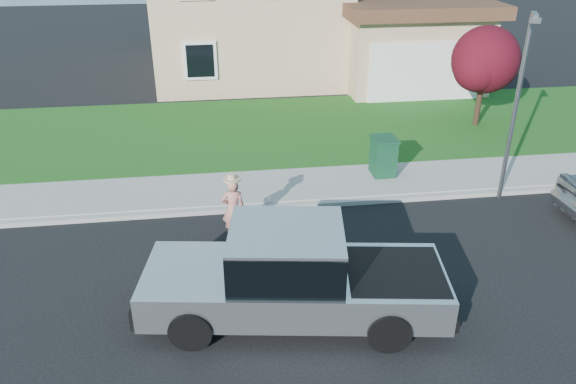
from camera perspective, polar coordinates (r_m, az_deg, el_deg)
The scene contains 10 objects.
ground at distance 11.93m, azimuth 2.09°, elevation -8.16°, with size 80.00×80.00×0.00m, color black.
curb at distance 14.51m, azimuth 4.08°, elevation -1.16°, with size 40.00×0.20×0.12m, color gray.
sidewalk at distance 15.46m, azimuth 3.27°, elevation 0.77°, with size 40.00×2.00×0.15m, color gray.
lawn at distance 19.56m, azimuth 0.81°, elevation 6.40°, with size 40.00×7.00×0.10m, color #164F17.
house at distance 26.46m, azimuth -1.09°, elevation 18.69°, with size 14.00×11.30×6.85m.
pickup_truck at distance 10.30m, azimuth 0.50°, elevation -8.60°, with size 5.83×2.71×1.85m.
woman at distance 12.82m, azimuth -5.59°, elevation -1.60°, with size 0.54×0.39×1.62m.
ornamental_tree at distance 20.35m, azimuth 19.45°, elevation 12.27°, with size 2.48×2.23×3.40m.
trash_bin at distance 15.90m, azimuth 9.66°, elevation 3.63°, with size 0.67×0.77×1.08m.
street_lamp at distance 14.93m, azimuth 22.28°, elevation 8.77°, with size 0.39×0.62×4.77m.
Camera 1 is at (-1.75, -9.65, 6.79)m, focal length 35.00 mm.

